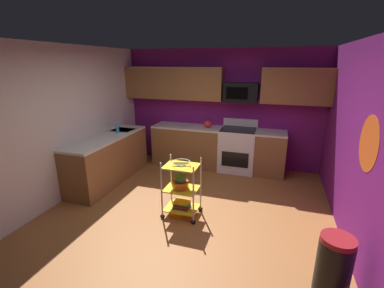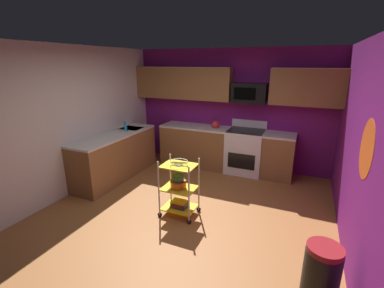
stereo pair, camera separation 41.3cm
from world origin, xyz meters
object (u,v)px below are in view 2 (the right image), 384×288
(fruit_bowl, at_px, (179,162))
(dish_soap_bottle, at_px, (125,126))
(mixing_bowl_large, at_px, (178,184))
(oven_range, at_px, (245,151))
(mixing_bowl_small, at_px, (178,178))
(rolling_cart, at_px, (179,188))
(microwave, at_px, (250,93))
(trash_can, at_px, (321,276))
(kettle, at_px, (216,125))
(book_stack, at_px, (179,204))

(fruit_bowl, distance_m, dish_soap_bottle, 2.10)
(mixing_bowl_large, distance_m, dish_soap_bottle, 2.15)
(oven_range, xyz_separation_m, mixing_bowl_small, (-0.55, -2.11, 0.14))
(rolling_cart, height_order, mixing_bowl_small, rolling_cart)
(microwave, distance_m, trash_can, 3.72)
(microwave, distance_m, fruit_bowl, 2.43)
(oven_range, relative_size, dish_soap_bottle, 5.50)
(oven_range, height_order, microwave, microwave)
(microwave, height_order, dish_soap_bottle, microwave)
(rolling_cart, bearing_deg, fruit_bowl, 26.57)
(mixing_bowl_large, relative_size, dish_soap_bottle, 1.26)
(mixing_bowl_large, bearing_deg, mixing_bowl_small, 105.02)
(rolling_cart, distance_m, dish_soap_bottle, 2.18)
(microwave, distance_m, kettle, 0.98)
(mixing_bowl_small, relative_size, book_stack, 0.71)
(book_stack, height_order, kettle, kettle)
(mixing_bowl_large, bearing_deg, oven_range, 75.41)
(fruit_bowl, distance_m, trash_can, 2.24)
(oven_range, bearing_deg, dish_soap_bottle, -156.37)
(microwave, bearing_deg, book_stack, -103.57)
(rolling_cart, distance_m, mixing_bowl_small, 0.17)
(fruit_bowl, bearing_deg, kettle, 93.90)
(book_stack, xyz_separation_m, trash_can, (1.97, -0.92, 0.14))
(microwave, xyz_separation_m, mixing_bowl_small, (-0.55, -2.22, -1.08))
(oven_range, xyz_separation_m, rolling_cart, (-0.54, -2.12, -0.03))
(mixing_bowl_large, distance_m, mixing_bowl_small, 0.10)
(mixing_bowl_small, relative_size, trash_can, 0.28)
(rolling_cart, height_order, trash_can, rolling_cart)
(trash_can, bearing_deg, mixing_bowl_large, 155.18)
(kettle, xyz_separation_m, dish_soap_bottle, (-1.64, -1.01, 0.02))
(dish_soap_bottle, bearing_deg, oven_range, 23.63)
(mixing_bowl_large, height_order, book_stack, mixing_bowl_large)
(rolling_cart, bearing_deg, trash_can, -24.98)
(microwave, distance_m, rolling_cart, 2.61)
(rolling_cart, xyz_separation_m, mixing_bowl_large, (-0.01, 0.00, 0.07))
(dish_soap_bottle, height_order, trash_can, dish_soap_bottle)
(mixing_bowl_small, height_order, kettle, kettle)
(mixing_bowl_small, bearing_deg, book_stack, -22.64)
(microwave, bearing_deg, oven_range, -89.74)
(microwave, xyz_separation_m, mixing_bowl_large, (-0.55, -2.22, -1.18))
(oven_range, distance_m, book_stack, 2.21)
(fruit_bowl, bearing_deg, mixing_bowl_small, 157.36)
(mixing_bowl_large, bearing_deg, book_stack, 0.00)
(dish_soap_bottle, distance_m, trash_can, 4.32)
(dish_soap_bottle, bearing_deg, trash_can, -28.25)
(rolling_cart, distance_m, mixing_bowl_large, 0.07)
(book_stack, bearing_deg, mixing_bowl_small, 157.36)
(mixing_bowl_large, xyz_separation_m, trash_can, (1.99, -0.92, -0.19))
(oven_range, xyz_separation_m, kettle, (-0.68, -0.00, 0.52))
(rolling_cart, bearing_deg, book_stack, 90.00)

